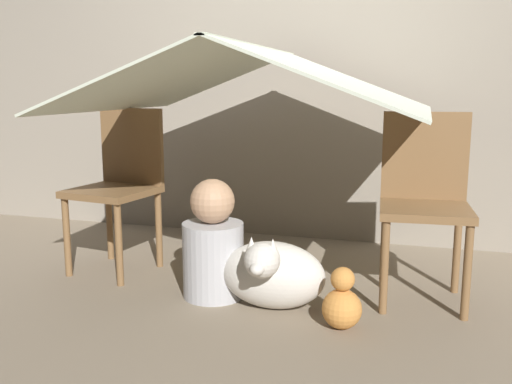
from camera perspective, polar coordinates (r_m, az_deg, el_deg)
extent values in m
plane|color=gray|center=(2.79, -0.83, -10.24)|extent=(8.80, 8.80, 0.00)
cube|color=gray|center=(3.73, 4.54, 14.50)|extent=(7.00, 0.05, 2.50)
cylinder|color=brown|center=(3.16, -18.42, -4.33)|extent=(0.04, 0.04, 0.42)
cylinder|color=brown|center=(2.93, -13.55, -5.19)|extent=(0.04, 0.04, 0.42)
cylinder|color=brown|center=(3.40, -14.44, -3.06)|extent=(0.04, 0.04, 0.42)
cylinder|color=brown|center=(3.20, -9.69, -3.74)|extent=(0.04, 0.04, 0.42)
cube|color=brown|center=(3.12, -14.21, 0.02)|extent=(0.46, 0.46, 0.04)
cube|color=brown|center=(3.23, -12.31, 4.51)|extent=(0.40, 0.09, 0.42)
cylinder|color=brown|center=(2.57, 12.71, -7.38)|extent=(0.04, 0.04, 0.42)
cylinder|color=brown|center=(2.60, 20.36, -7.60)|extent=(0.04, 0.04, 0.42)
cylinder|color=brown|center=(2.90, 12.69, -5.32)|extent=(0.04, 0.04, 0.42)
cylinder|color=brown|center=(2.93, 19.45, -5.54)|extent=(0.04, 0.04, 0.42)
cube|color=brown|center=(2.69, 16.56, -1.75)|extent=(0.43, 0.43, 0.04)
cube|color=brown|center=(2.83, 16.53, 3.50)|extent=(0.40, 0.06, 0.42)
cube|color=silver|center=(2.88, -7.77, 11.08)|extent=(0.80, 1.41, 0.31)
cube|color=silver|center=(2.66, 8.44, 11.12)|extent=(0.80, 1.41, 0.31)
cube|color=silver|center=(2.75, 0.00, 14.33)|extent=(0.04, 1.41, 0.01)
cylinder|color=#B2B2B7|center=(2.73, -4.30, -6.77)|extent=(0.29, 0.29, 0.36)
sphere|color=tan|center=(2.66, -4.38, -0.93)|extent=(0.21, 0.21, 0.21)
ellipsoid|color=silver|center=(2.59, 1.70, -8.29)|extent=(0.48, 0.25, 0.31)
sphere|color=silver|center=(2.39, 0.61, -6.83)|extent=(0.15, 0.15, 0.15)
ellipsoid|color=silver|center=(2.33, 0.13, -7.68)|extent=(0.06, 0.08, 0.05)
cone|color=silver|center=(2.39, -0.46, -5.32)|extent=(0.05, 0.05, 0.07)
cone|color=silver|center=(2.36, 1.69, -5.50)|extent=(0.05, 0.05, 0.07)
sphere|color=#D88C3F|center=(2.43, 8.58, -11.48)|extent=(0.17, 0.17, 0.17)
sphere|color=#D88C3F|center=(2.39, 8.67, -8.60)|extent=(0.10, 0.10, 0.10)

